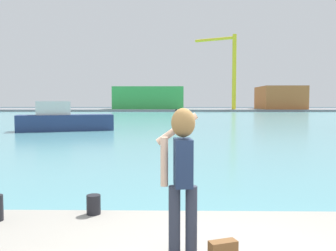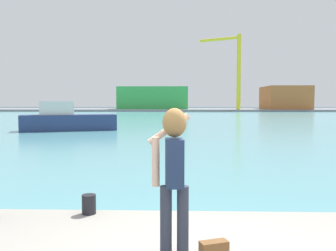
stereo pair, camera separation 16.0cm
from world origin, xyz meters
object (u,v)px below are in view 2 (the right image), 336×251
Objects in this scene: harbor_bollard at (89,204)px; boat_moored at (67,120)px; warehouse_left at (153,98)px; warehouse_right at (285,98)px; person_photographer at (173,165)px; port_crane at (234,65)px.

boat_moored is (-7.83, 23.59, 0.16)m from harbor_bollard.
harbor_bollard is 88.12m from warehouse_left.
warehouse_right reaches higher than boat_moored.
warehouse_left reaches higher than person_photographer.
warehouse_right is at bearing -22.29° from person_photographer.
port_crane reaches higher than boat_moored.
port_crane reaches higher than warehouse_left.
harbor_bollard is at bearing -100.11° from port_crane.
warehouse_left is 34.06m from warehouse_right.
person_photographer is at bearing -99.01° from port_crane.
warehouse_left is at bearing -179.64° from warehouse_right.
person_photographer is 0.10× the size of warehouse_left.
boat_moored is at bearing -110.85° from port_crane.
port_crane reaches higher than harbor_bollard.
harbor_bollard is 0.02× the size of warehouse_right.
port_crane is at bearing -13.71° from warehouse_left.
person_photographer is 0.10× the size of port_crane.
person_photographer is 93.68m from warehouse_right.
harbor_bollard is at bearing -86.45° from warehouse_left.
warehouse_left is at bearing -1.02° from person_photographer.
person_photographer is at bearing -85.62° from warehouse_left.
boat_moored reaches higher than person_photographer.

